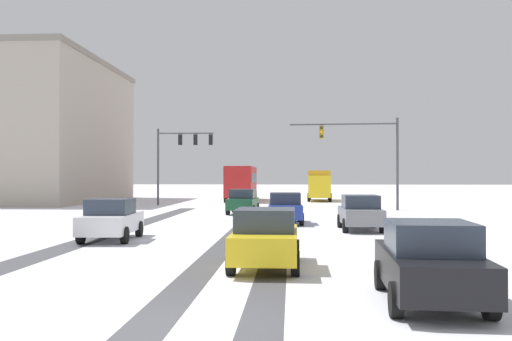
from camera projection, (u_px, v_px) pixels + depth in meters
ground_plane at (173, 326)px, 9.54m from camera, size 300.00×300.00×0.00m
wheel_track_left_lane at (238, 231)px, 25.68m from camera, size 0.85×35.52×0.01m
wheel_track_right_lane at (119, 231)px, 26.01m from camera, size 1.18×35.52×0.01m
wheel_track_center at (280, 232)px, 25.56m from camera, size 0.78×35.52×0.01m
sidewalk_kerb_right at (504, 235)px, 23.39m from camera, size 4.00×35.52×0.12m
traffic_signal_far_left at (180, 149)px, 48.32m from camera, size 4.81×0.46×6.50m
traffic_signal_near_right at (366, 147)px, 39.51m from camera, size 7.50×0.65×6.50m
car_dark_green_lead at (243, 201)px, 37.53m from camera, size 1.98×4.18×1.62m
car_blue_second at (285, 208)px, 29.86m from camera, size 1.92×4.14×1.62m
car_grey_third at (360, 212)px, 26.20m from camera, size 1.86×4.11×1.62m
car_white_fourth at (111, 219)px, 22.18m from camera, size 2.01×4.19×1.62m
car_yellow_cab_fifth at (266, 238)px, 15.51m from camera, size 1.87×4.12×1.62m
car_black_sixth at (429, 262)px, 11.22m from camera, size 1.98×4.18×1.62m
bus_oncoming at (242, 181)px, 56.64m from camera, size 2.79×11.03×3.38m
box_truck_delivery at (319, 184)px, 56.99m from camera, size 2.57×7.50×3.02m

